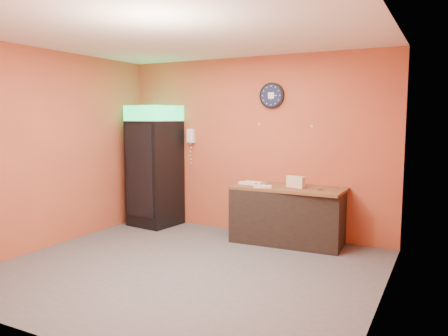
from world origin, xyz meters
The scene contains 15 objects.
floor centered at (0.00, 0.00, 0.00)m, with size 4.50×4.50×0.00m, color #47474C.
back_wall centered at (0.00, 2.00, 1.40)m, with size 4.50×0.02×2.80m, color #B35732.
left_wall centered at (-2.25, 0.00, 1.40)m, with size 0.02×4.00×2.80m, color #B35732.
right_wall centered at (2.25, 0.00, 1.40)m, with size 0.02×4.00×2.80m, color #B35732.
ceiling centered at (0.00, 0.00, 2.80)m, with size 4.50×4.00×0.02m, color white.
beverage_cooler centered at (-1.68, 1.60, 1.00)m, with size 0.80×0.81×2.05m.
prep_counter centered at (0.72, 1.64, 0.40)m, with size 1.60×0.71×0.80m, color black.
wall_clock centered at (0.32, 1.97, 2.19)m, with size 0.40×0.06×0.40m.
wall_phone centered at (-1.14, 1.95, 1.54)m, with size 0.13×0.11×0.24m.
butcher_paper centered at (0.72, 1.64, 0.82)m, with size 1.63×0.74×0.04m, color brown.
sub_roll_stack centered at (0.84, 1.62, 0.92)m, with size 0.28×0.14×0.17m.
wrapped_sandwich_left centered at (0.10, 1.58, 0.86)m, with size 0.27×0.11×0.04m, color beige.
wrapped_sandwich_mid centered at (0.42, 1.39, 0.86)m, with size 0.26×0.10×0.04m, color beige.
wrapped_sandwich_right centered at (0.17, 1.65, 0.86)m, with size 0.29×0.11×0.04m, color beige.
kitchen_tool centered at (0.37, 1.64, 0.87)m, with size 0.06×0.06×0.06m, color silver.
Camera 1 is at (2.80, -4.40, 1.85)m, focal length 35.00 mm.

